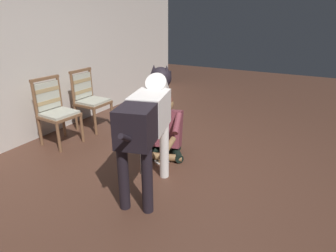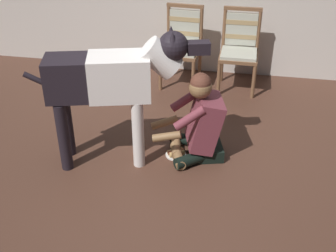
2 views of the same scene
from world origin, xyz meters
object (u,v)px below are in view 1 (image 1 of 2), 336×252
object	(u,v)px
dining_chair_right_of_pair	(89,97)
person_sitting_on_floor	(166,130)
large_dog	(148,117)
hot_dog_on_plate	(162,159)
dining_chair_left_of_pair	(54,108)

from	to	relation	value
dining_chair_right_of_pair	person_sitting_on_floor	distance (m)	1.65
large_dog	hot_dog_on_plate	bearing A→B (deg)	15.02
dining_chair_left_of_pair	person_sitting_on_floor	bearing A→B (deg)	-75.52
large_dog	hot_dog_on_plate	distance (m)	0.97
large_dog	dining_chair_left_of_pair	bearing A→B (deg)	79.71
hot_dog_on_plate	dining_chair_left_of_pair	bearing A→B (deg)	97.13
dining_chair_right_of_pair	person_sitting_on_floor	size ratio (longest dim) A/B	1.14
person_sitting_on_floor	dining_chair_left_of_pair	bearing A→B (deg)	104.48
dining_chair_right_of_pair	hot_dog_on_plate	size ratio (longest dim) A/B	4.86
dining_chair_right_of_pair	person_sitting_on_floor	xyz separation A→B (m)	(-0.29, -1.62, -0.19)
large_dog	dining_chair_right_of_pair	bearing A→B (deg)	60.32
dining_chair_left_of_pair	large_dog	world-z (taller)	large_dog
hot_dog_on_plate	person_sitting_on_floor	bearing A→B (deg)	15.02
dining_chair_right_of_pair	hot_dog_on_plate	world-z (taller)	dining_chair_right_of_pair
person_sitting_on_floor	large_dog	size ratio (longest dim) A/B	0.55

